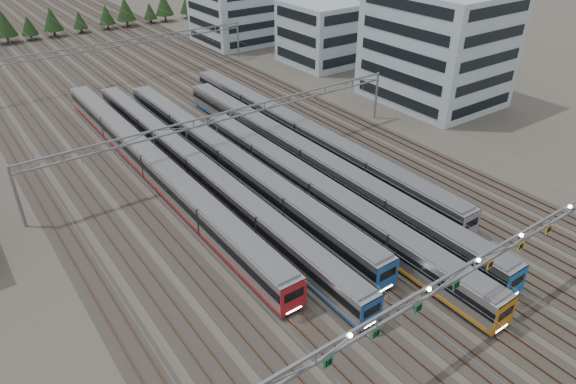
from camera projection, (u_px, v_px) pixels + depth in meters
ground at (460, 328)px, 46.10m from camera, size 400.00×400.00×0.00m
track_bed at (97, 56)px, 115.07m from camera, size 54.00×260.00×5.42m
train_a at (152, 165)px, 68.58m from camera, size 2.93×64.16×3.82m
train_b at (196, 168)px, 68.19m from camera, size 2.66×67.05×3.46m
train_c at (228, 159)px, 70.03m from camera, size 2.87×60.93×3.74m
train_d at (318, 193)px, 62.36m from camera, size 2.88×51.80×3.75m
train_e at (309, 159)px, 70.01m from camera, size 2.91×63.60×3.80m
train_f at (302, 133)px, 77.42m from camera, size 2.91×61.33×3.80m
gantry_near at (475, 267)px, 42.37m from camera, size 56.36×0.61×8.08m
gantry_mid at (231, 121)px, 70.73m from camera, size 56.36×0.36×8.00m
gantry_far at (117, 49)px, 102.11m from camera, size 56.36×0.36×8.00m
depot_bldg_south at (437, 47)px, 90.86m from camera, size 18.00×22.00×19.52m
depot_bldg_mid at (321, 33)px, 112.44m from camera, size 14.00×16.00×13.13m
depot_bldg_north at (243, 12)px, 128.92m from camera, size 22.00×18.00×14.21m
treeline at (42, 22)px, 132.31m from camera, size 87.50×5.60×7.02m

